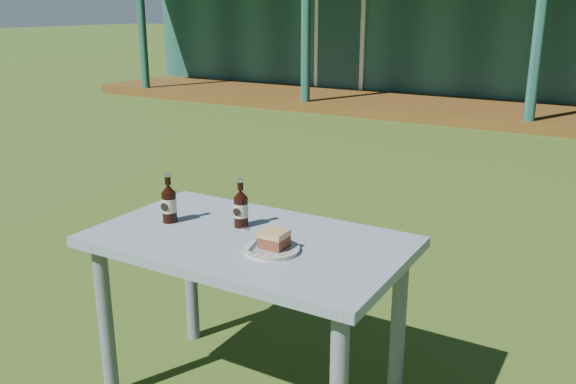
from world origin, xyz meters
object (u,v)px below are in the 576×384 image
Objects in this scene: plate at (272,249)px; cake_slice at (274,239)px; cafe_table at (249,261)px; cola_bottle_far at (169,203)px; cola_bottle_near at (241,208)px.

cake_slice is (0.01, 0.01, 0.04)m from plate.
cake_slice is at bearing 62.65° from plate.
cola_bottle_far is at bearing -177.23° from cafe_table.
cake_slice is 0.46× the size of cola_bottle_far.
cola_bottle_near is (-0.09, 0.08, 0.18)m from cafe_table.
plate reaches higher than cafe_table.
cake_slice is (0.16, -0.06, 0.15)m from cafe_table.
cola_bottle_far is at bearing 173.84° from plate.
cake_slice is 0.47× the size of cola_bottle_near.
cola_bottle_far reaches higher than cafe_table.
plate is 0.29m from cola_bottle_near.
cola_bottle_near is at bearing 146.80° from plate.
cola_bottle_near reaches higher than cake_slice.
plate is at bearing -117.35° from cake_slice.
cafe_table is at bearing -42.69° from cola_bottle_near.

